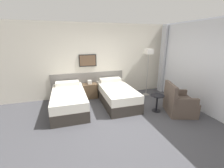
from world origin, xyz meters
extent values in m
plane|color=#47474C|center=(0.00, 0.00, 0.00)|extent=(16.00, 16.00, 0.00)
cube|color=beige|center=(0.00, 2.32, 1.35)|extent=(10.00, 0.06, 2.70)
cube|color=slate|center=(-0.57, 2.27, 0.46)|extent=(2.72, 0.04, 0.93)
cube|color=black|center=(-0.57, 2.27, 1.38)|extent=(0.64, 0.03, 0.44)
cube|color=brown|center=(-0.57, 2.26, 1.38)|extent=(0.58, 0.01, 0.38)
cube|color=white|center=(2.55, -0.11, 1.35)|extent=(0.06, 4.79, 2.70)
cube|color=silver|center=(2.50, -0.11, 1.32)|extent=(0.03, 4.41, 2.64)
cube|color=#B7BAC1|center=(2.42, 1.94, 1.32)|extent=(0.10, 0.24, 2.64)
cube|color=#332D28|center=(-1.35, 1.24, 0.16)|extent=(0.99, 1.99, 0.33)
cube|color=silver|center=(-1.35, 1.24, 0.45)|extent=(0.98, 1.97, 0.25)
cube|color=silver|center=(-1.35, 2.01, 0.64)|extent=(0.79, 0.34, 0.13)
cube|color=#332D28|center=(0.22, 1.24, 0.16)|extent=(0.99, 1.99, 0.33)
cube|color=silver|center=(0.22, 1.24, 0.45)|extent=(0.98, 1.97, 0.25)
cube|color=silver|center=(0.22, 2.01, 0.64)|extent=(0.79, 0.34, 0.13)
cube|color=brown|center=(-0.57, 2.04, 0.27)|extent=(0.52, 0.35, 0.55)
cube|color=silver|center=(-0.57, 2.04, 0.62)|extent=(0.14, 0.14, 0.14)
cylinder|color=#9E9993|center=(1.62, 1.70, 0.01)|extent=(0.24, 0.24, 0.02)
cylinder|color=#9E9993|center=(1.62, 1.70, 0.81)|extent=(0.02, 0.02, 1.59)
cube|color=silver|center=(1.62, 1.70, 1.70)|extent=(0.27, 0.27, 0.18)
cylinder|color=black|center=(1.20, 0.35, 0.01)|extent=(0.27, 0.27, 0.01)
cylinder|color=black|center=(1.20, 0.35, 0.26)|extent=(0.05, 0.05, 0.48)
cylinder|color=black|center=(1.20, 0.35, 0.51)|extent=(0.41, 0.41, 0.02)
cube|color=brown|center=(1.79, 0.03, 0.21)|extent=(0.98, 1.04, 0.43)
cube|color=brown|center=(1.49, 0.14, 0.67)|extent=(0.37, 0.83, 0.48)
cube|color=brown|center=(1.67, -0.32, 0.52)|extent=(0.63, 0.29, 0.18)
cube|color=brown|center=(1.92, 0.39, 0.52)|extent=(0.63, 0.29, 0.18)
camera|label=1|loc=(-1.36, -3.26, 2.13)|focal=24.00mm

